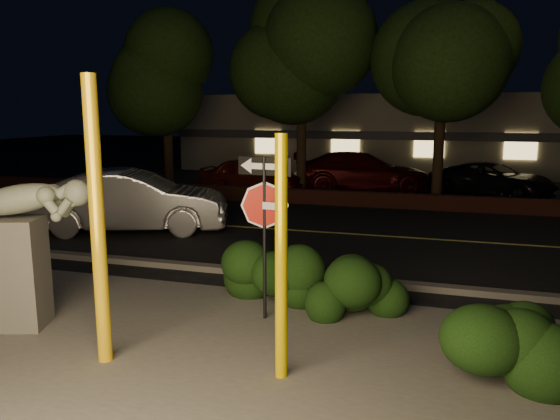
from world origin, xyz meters
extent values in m
plane|color=black|center=(0.00, 10.00, 0.00)|extent=(90.00, 90.00, 0.00)
cube|color=#4C4944|center=(0.00, -1.00, 0.01)|extent=(14.00, 6.00, 0.02)
cube|color=black|center=(0.00, 7.00, 0.01)|extent=(80.00, 8.00, 0.01)
cube|color=#CABA51|center=(0.00, 7.00, 0.02)|extent=(80.00, 0.12, 0.00)
cube|color=#4C4944|center=(0.00, 2.90, 0.06)|extent=(80.00, 0.25, 0.12)
cube|color=#441E15|center=(0.00, 11.30, 0.25)|extent=(40.00, 0.35, 0.50)
cube|color=black|center=(0.00, 17.00, 0.01)|extent=(40.00, 12.00, 0.01)
cube|color=slate|center=(0.00, 25.00, 2.00)|extent=(22.00, 10.00, 4.00)
cube|color=#333338|center=(0.00, 19.90, 2.00)|extent=(22.00, 0.20, 0.40)
cube|color=#FFD87F|center=(-6.00, 19.95, 1.60)|extent=(1.40, 0.08, 1.20)
cube|color=#FFD87F|center=(-2.00, 19.95, 1.60)|extent=(1.40, 0.08, 1.20)
cube|color=#FFD87F|center=(2.00, 19.95, 1.60)|extent=(1.40, 0.08, 1.20)
cube|color=#FFD87F|center=(6.00, 19.95, 1.60)|extent=(1.40, 0.08, 1.20)
cylinder|color=black|center=(-8.00, 13.00, 1.88)|extent=(0.36, 0.36, 3.75)
ellipsoid|color=black|center=(-8.00, 13.00, 5.36)|extent=(4.60, 4.60, 4.14)
cylinder|color=black|center=(-2.50, 13.20, 2.12)|extent=(0.36, 0.36, 4.25)
ellipsoid|color=black|center=(-2.50, 13.20, 6.07)|extent=(5.20, 5.20, 4.68)
cylinder|color=black|center=(2.50, 12.80, 2.00)|extent=(0.36, 0.36, 4.00)
ellipsoid|color=black|center=(2.50, 12.80, 5.68)|extent=(4.80, 4.80, 4.32)
cylinder|color=yellow|center=(-1.39, -1.20, 1.82)|extent=(0.18, 0.18, 3.64)
cylinder|color=#DFBC00|center=(0.91, -0.97, 1.48)|extent=(0.15, 0.15, 2.95)
cylinder|color=black|center=(0.13, 0.76, 1.26)|extent=(0.05, 0.05, 2.52)
cube|color=white|center=(0.13, 0.76, 1.80)|extent=(0.38, 0.07, 0.11)
cube|color=black|center=(0.13, 0.76, 2.39)|extent=(0.85, 0.12, 0.27)
cube|color=white|center=(0.13, 0.76, 2.39)|extent=(0.54, 0.08, 0.11)
cube|color=#4C4944|center=(-3.22, -0.56, 0.83)|extent=(0.82, 0.82, 1.66)
sphere|color=#60695A|center=(-2.36, -0.28, 2.03)|extent=(0.39, 0.39, 0.39)
ellipsoid|color=black|center=(0.10, 1.66, 0.55)|extent=(2.31, 1.56, 1.10)
ellipsoid|color=black|center=(1.45, 1.30, 0.56)|extent=(1.74, 1.00, 1.11)
ellipsoid|color=black|center=(3.39, -0.24, 0.57)|extent=(1.87, 1.44, 1.14)
imported|color=#9E9EA2|center=(-5.20, 5.65, 0.83)|extent=(5.31, 3.31, 1.65)
imported|color=maroon|center=(-4.43, 12.98, 0.69)|extent=(4.13, 1.82, 1.39)
imported|color=#3B0708|center=(-0.41, 14.72, 0.79)|extent=(5.78, 3.41, 1.57)
imported|color=black|center=(4.49, 14.88, 0.63)|extent=(4.98, 3.88, 1.26)
camera|label=1|loc=(2.66, -6.88, 3.21)|focal=35.00mm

